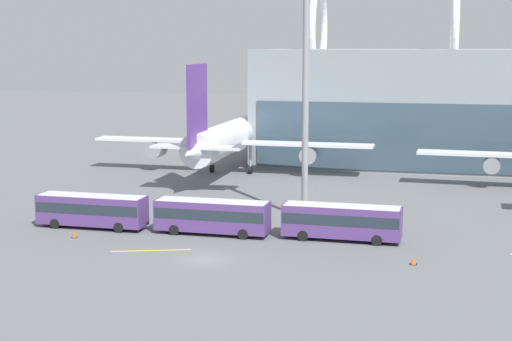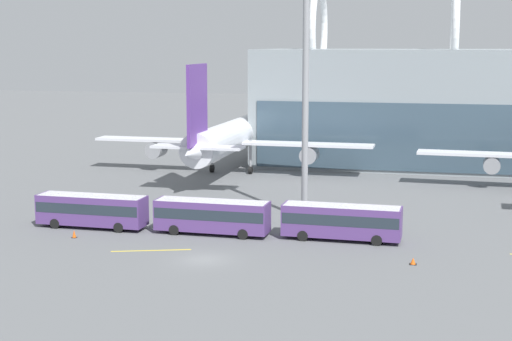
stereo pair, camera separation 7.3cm
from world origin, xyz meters
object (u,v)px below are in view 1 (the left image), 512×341
shuttle_bus_2 (342,220)px  traffic_cone_0 (413,261)px  floodlight_mast (306,77)px  shuttle_bus_0 (92,209)px  shuttle_bus_1 (212,215)px  airliner_at_gate_near (232,136)px  traffic_cone_1 (74,234)px

shuttle_bus_2 → traffic_cone_0: bearing=-43.6°
floodlight_mast → shuttle_bus_0: bearing=-156.5°
shuttle_bus_1 → shuttle_bus_2: (12.44, 0.44, 0.00)m
airliner_at_gate_near → shuttle_bus_1: bearing=-167.3°
airliner_at_gate_near → shuttle_bus_2: 40.68m
shuttle_bus_2 → floodlight_mast: floodlight_mast is taller
shuttle_bus_0 → shuttle_bus_1: bearing=1.9°
airliner_at_gate_near → traffic_cone_1: (-5.09, -40.10, -4.88)m
shuttle_bus_0 → traffic_cone_0: size_ratio=18.28×
airliner_at_gate_near → shuttle_bus_2: size_ratio=3.80×
airliner_at_gate_near → traffic_cone_0: 50.18m
shuttle_bus_0 → floodlight_mast: size_ratio=0.45×
airliner_at_gate_near → shuttle_bus_0: airliner_at_gate_near is taller
shuttle_bus_2 → traffic_cone_1: bearing=-167.5°
floodlight_mast → shuttle_bus_2: bearing=-59.5°
traffic_cone_0 → traffic_cone_1: size_ratio=0.79×
shuttle_bus_1 → airliner_at_gate_near: bearing=103.1°
floodlight_mast → traffic_cone_0: floodlight_mast is taller
airliner_at_gate_near → traffic_cone_0: size_ratio=69.48×
shuttle_bus_0 → floodlight_mast: floodlight_mast is taller
floodlight_mast → traffic_cone_1: size_ratio=31.99×
shuttle_bus_1 → traffic_cone_0: shuttle_bus_1 is taller
shuttle_bus_0 → traffic_cone_0: (31.67, -6.42, -1.65)m
shuttle_bus_0 → shuttle_bus_1: (12.44, 0.03, 0.00)m
shuttle_bus_1 → traffic_cone_1: bearing=-159.5°
shuttle_bus_2 → traffic_cone_0: (6.79, -6.89, -1.65)m
traffic_cone_0 → traffic_cone_1: (-31.62, 2.20, 0.10)m
shuttle_bus_0 → floodlight_mast: 25.35m
airliner_at_gate_near → shuttle_bus_0: bearing=173.0°
traffic_cone_0 → traffic_cone_1: 31.70m
airliner_at_gate_near → traffic_cone_1: airliner_at_gate_near is taller
shuttle_bus_0 → airliner_at_gate_near: bearing=83.5°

